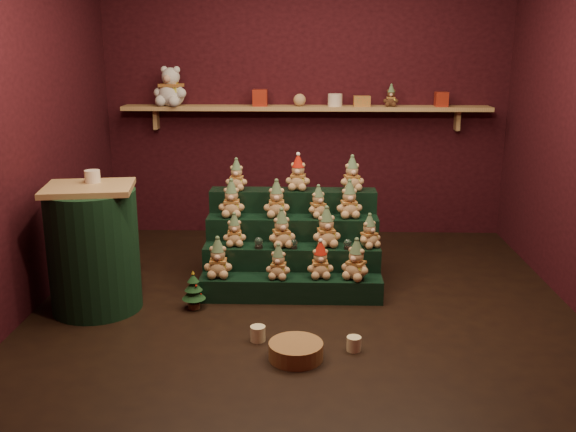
{
  "coord_description": "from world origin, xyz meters",
  "views": [
    {
      "loc": [
        0.02,
        -4.47,
        1.92
      ],
      "look_at": [
        -0.13,
        0.25,
        0.64
      ],
      "focal_mm": 40.0,
      "sensor_mm": 36.0,
      "label": 1
    }
  ],
  "objects_px": {
    "snow_globe_a": "(259,243)",
    "snow_globe_b": "(294,244)",
    "snow_globe_c": "(348,244)",
    "mug_right": "(354,344)",
    "brown_bear": "(391,96)",
    "mug_left": "(258,334)",
    "mini_christmas_tree": "(194,290)",
    "side_table": "(94,249)",
    "wicker_basket": "(296,351)",
    "riser_tier_front": "(291,288)",
    "white_bear": "(171,81)"
  },
  "relations": [
    {
      "from": "mug_right",
      "to": "snow_globe_a",
      "type": "bearing_deg",
      "value": 124.32
    },
    {
      "from": "mini_christmas_tree",
      "to": "mug_left",
      "type": "bearing_deg",
      "value": -45.34
    },
    {
      "from": "riser_tier_front",
      "to": "white_bear",
      "type": "relative_size",
      "value": 2.93
    },
    {
      "from": "riser_tier_front",
      "to": "wicker_basket",
      "type": "relative_size",
      "value": 4.08
    },
    {
      "from": "side_table",
      "to": "wicker_basket",
      "type": "height_order",
      "value": "side_table"
    },
    {
      "from": "white_bear",
      "to": "mini_christmas_tree",
      "type": "bearing_deg",
      "value": -59.9
    },
    {
      "from": "riser_tier_front",
      "to": "wicker_basket",
      "type": "bearing_deg",
      "value": -86.73
    },
    {
      "from": "side_table",
      "to": "brown_bear",
      "type": "bearing_deg",
      "value": 29.77
    },
    {
      "from": "snow_globe_b",
      "to": "side_table",
      "type": "bearing_deg",
      "value": -165.78
    },
    {
      "from": "side_table",
      "to": "mini_christmas_tree",
      "type": "height_order",
      "value": "side_table"
    },
    {
      "from": "mug_left",
      "to": "white_bear",
      "type": "distance_m",
      "value": 3.02
    },
    {
      "from": "riser_tier_front",
      "to": "wicker_basket",
      "type": "xyz_separation_m",
      "value": [
        0.06,
        -0.96,
        -0.04
      ]
    },
    {
      "from": "snow_globe_c",
      "to": "riser_tier_front",
      "type": "bearing_deg",
      "value": -159.92
    },
    {
      "from": "snow_globe_a",
      "to": "brown_bear",
      "type": "xyz_separation_m",
      "value": [
        1.18,
        1.53,
        1.02
      ]
    },
    {
      "from": "snow_globe_b",
      "to": "brown_bear",
      "type": "height_order",
      "value": "brown_bear"
    },
    {
      "from": "mug_left",
      "to": "mug_right",
      "type": "relative_size",
      "value": 1.08
    },
    {
      "from": "mini_christmas_tree",
      "to": "snow_globe_a",
      "type": "bearing_deg",
      "value": 37.79
    },
    {
      "from": "mini_christmas_tree",
      "to": "white_bear",
      "type": "relative_size",
      "value": 0.63
    },
    {
      "from": "mini_christmas_tree",
      "to": "mug_left",
      "type": "distance_m",
      "value": 0.74
    },
    {
      "from": "snow_globe_b",
      "to": "snow_globe_c",
      "type": "relative_size",
      "value": 0.94
    },
    {
      "from": "side_table",
      "to": "wicker_basket",
      "type": "bearing_deg",
      "value": -35.88
    },
    {
      "from": "mini_christmas_tree",
      "to": "mug_left",
      "type": "relative_size",
      "value": 2.94
    },
    {
      "from": "snow_globe_b",
      "to": "white_bear",
      "type": "distance_m",
      "value": 2.28
    },
    {
      "from": "wicker_basket",
      "to": "brown_bear",
      "type": "relative_size",
      "value": 1.68
    },
    {
      "from": "snow_globe_c",
      "to": "mug_right",
      "type": "bearing_deg",
      "value": -90.63
    },
    {
      "from": "mug_left",
      "to": "wicker_basket",
      "type": "relative_size",
      "value": 0.3
    },
    {
      "from": "snow_globe_a",
      "to": "brown_bear",
      "type": "distance_m",
      "value": 2.19
    },
    {
      "from": "mug_left",
      "to": "mini_christmas_tree",
      "type": "bearing_deg",
      "value": 134.66
    },
    {
      "from": "riser_tier_front",
      "to": "mug_left",
      "type": "distance_m",
      "value": 0.75
    },
    {
      "from": "snow_globe_a",
      "to": "snow_globe_b",
      "type": "height_order",
      "value": "snow_globe_a"
    },
    {
      "from": "snow_globe_a",
      "to": "side_table",
      "type": "bearing_deg",
      "value": -162.64
    },
    {
      "from": "brown_bear",
      "to": "mini_christmas_tree",
      "type": "bearing_deg",
      "value": -124.83
    },
    {
      "from": "snow_globe_a",
      "to": "mug_right",
      "type": "distance_m",
      "value": 1.27
    },
    {
      "from": "side_table",
      "to": "wicker_basket",
      "type": "distance_m",
      "value": 1.72
    },
    {
      "from": "wicker_basket",
      "to": "white_bear",
      "type": "height_order",
      "value": "white_bear"
    },
    {
      "from": "snow_globe_c",
      "to": "snow_globe_a",
      "type": "bearing_deg",
      "value": 180.0
    },
    {
      "from": "snow_globe_c",
      "to": "brown_bear",
      "type": "bearing_deg",
      "value": 72.41
    },
    {
      "from": "mug_right",
      "to": "brown_bear",
      "type": "xyz_separation_m",
      "value": [
        0.5,
        2.54,
        1.38
      ]
    },
    {
      "from": "mug_left",
      "to": "riser_tier_front",
      "type": "bearing_deg",
      "value": 74.29
    },
    {
      "from": "riser_tier_front",
      "to": "mug_right",
      "type": "distance_m",
      "value": 0.95
    },
    {
      "from": "riser_tier_front",
      "to": "mini_christmas_tree",
      "type": "distance_m",
      "value": 0.75
    },
    {
      "from": "snow_globe_b",
      "to": "snow_globe_c",
      "type": "distance_m",
      "value": 0.42
    },
    {
      "from": "snow_globe_b",
      "to": "mug_left",
      "type": "height_order",
      "value": "snow_globe_b"
    },
    {
      "from": "snow_globe_b",
      "to": "mug_right",
      "type": "xyz_separation_m",
      "value": [
        0.41,
        -1.0,
        -0.35
      ]
    },
    {
      "from": "wicker_basket",
      "to": "white_bear",
      "type": "distance_m",
      "value": 3.31
    },
    {
      "from": "mug_left",
      "to": "brown_bear",
      "type": "xyz_separation_m",
      "value": [
        1.13,
        2.41,
        1.37
      ]
    },
    {
      "from": "snow_globe_c",
      "to": "snow_globe_b",
      "type": "bearing_deg",
      "value": 180.0
    },
    {
      "from": "snow_globe_a",
      "to": "mug_right",
      "type": "xyz_separation_m",
      "value": [
        0.68,
        -1.0,
        -0.36
      ]
    },
    {
      "from": "snow_globe_b",
      "to": "mini_christmas_tree",
      "type": "distance_m",
      "value": 0.86
    },
    {
      "from": "white_bear",
      "to": "brown_bear",
      "type": "xyz_separation_m",
      "value": [
        2.14,
        0.0,
        -0.14
      ]
    }
  ]
}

